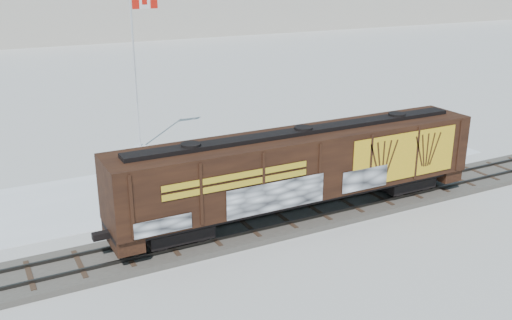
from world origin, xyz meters
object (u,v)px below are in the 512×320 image
hopper_railcar (302,166)px  car_silver (147,178)px  flagpole (138,94)px  car_white (178,184)px  car_dark (252,166)px

hopper_railcar → car_silver: hopper_railcar is taller
flagpole → car_silver: bearing=-104.8°
car_silver → car_white: car_white is taller
car_dark → flagpole: bearing=26.2°
flagpole → car_white: size_ratio=2.16×
hopper_railcar → car_dark: 7.02m
car_silver → hopper_railcar: bearing=-129.6°
hopper_railcar → car_white: hopper_railcar is taller
car_white → car_dark: car_white is taller
hopper_railcar → flagpole: 15.87m
hopper_railcar → car_white: (-4.53, 5.59, -2.02)m
hopper_railcar → flagpole: size_ratio=1.80×
flagpole → car_dark: flagpole is taller
hopper_railcar → car_dark: size_ratio=4.17×
hopper_railcar → car_silver: (-5.75, 7.51, -2.12)m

